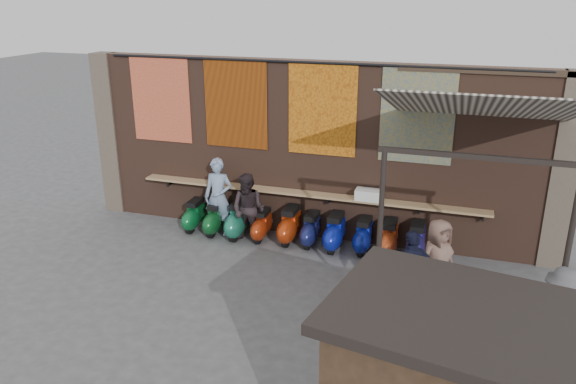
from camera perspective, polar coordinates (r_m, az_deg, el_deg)
The scene contains 33 objects.
ground at distance 11.04m, azimuth -1.65°, elevation -9.52°, with size 70.00×70.00×0.00m, color #474749.
brick_wall at distance 12.67m, azimuth 2.33°, elevation 4.20°, with size 10.00×0.40×4.00m, color brown.
pier_left at distance 14.87m, azimuth -17.45°, elevation 5.66°, with size 0.50×0.50×4.00m, color #4C4238.
pier_right at distance 12.40m, azimuth 26.16°, elevation 1.80°, with size 0.50×0.50×4.00m, color #4C4238.
eating_counter at distance 12.60m, azimuth 1.82°, elevation -0.18°, with size 8.00×0.32×0.05m, color #9E7A51.
shelf_box at distance 12.24m, azimuth 8.15°, elevation -0.28°, with size 0.55×0.31×0.23m, color white.
tapestry_redgold at distance 13.63m, azimuth -12.80°, elevation 9.16°, with size 1.50×0.02×2.00m, color maroon.
tapestry_sun at distance 12.78m, azimuth -5.33°, elevation 8.88°, with size 1.50×0.02×2.00m, color #C8520B.
tapestry_orange at distance 12.15m, azimuth 3.49°, elevation 8.36°, with size 1.50×0.02×2.00m, color orange.
tapestry_multi at distance 11.83m, azimuth 12.99°, elevation 7.57°, with size 1.50×0.02×2.00m, color navy.
hang_rail at distance 12.06m, azimuth 2.16°, elevation 13.01°, with size 0.06×0.06×9.50m, color black.
scooter_stool_0 at distance 13.53m, azimuth -9.48°, elevation -2.36°, with size 0.35×0.77×0.73m, color #0C592A, non-canonical shape.
scooter_stool_1 at distance 13.23m, azimuth -7.38°, elevation -2.72°, with size 0.35×0.78×0.74m, color #0F4B20, non-canonical shape.
scooter_stool_2 at distance 12.98m, azimuth -5.05°, elevation -2.85°, with size 0.40×0.88×0.84m, color #1B6D53, non-canonical shape.
scooter_stool_3 at distance 12.84m, azimuth -2.67°, elevation -3.40°, with size 0.33×0.74×0.70m, color maroon, non-canonical shape.
scooter_stool_4 at distance 12.67m, azimuth 0.17°, elevation -3.43°, with size 0.39×0.86×0.81m, color #9D2C0C, non-canonical shape.
scooter_stool_5 at distance 12.56m, azimuth 2.35°, elevation -3.86°, with size 0.35×0.77×0.73m, color #14194C, non-canonical shape.
scooter_stool_6 at distance 12.37m, azimuth 4.77°, elevation -4.12°, with size 0.38×0.85×0.80m, color #0E1B9A, non-canonical shape.
scooter_stool_7 at distance 12.33m, azimuth 7.67°, elevation -4.45°, with size 0.36×0.79×0.75m, color navy, non-canonical shape.
scooter_stool_8 at distance 12.24m, azimuth 10.21°, elevation -4.71°, with size 0.37×0.82×0.78m, color #9E3515, non-canonical shape.
scooter_stool_9 at distance 12.20m, azimuth 12.91°, elevation -4.95°, with size 0.38×0.84×0.80m, color #1D1753, non-canonical shape.
diner_left at distance 13.04m, azimuth -7.08°, elevation -0.49°, with size 0.67×0.44×1.83m, color #7A90B1.
diner_right at distance 12.51m, azimuth -4.05°, elevation -1.78°, with size 0.79×0.62×1.63m, color black.
shopper_navy at distance 10.06m, azimuth 12.37°, elevation -8.01°, with size 0.92×0.38×1.57m, color black.
shopper_grey at distance 9.55m, azimuth 25.88°, elevation -11.27°, with size 1.02×0.59×1.59m, color #525256.
shopper_tan at distance 10.60m, azimuth 14.90°, elevation -6.72°, with size 0.77×0.50×1.58m, color brown.
stall_roof at distance 5.77m, azimuth 17.13°, elevation -11.84°, with size 2.48×1.91×0.12m, color black.
stall_sign at distance 6.87m, azimuth 18.06°, elevation -13.50°, with size 1.20×0.04×0.50m, color gold.
awning_canvas at distance 10.14m, azimuth 19.17°, elevation 8.18°, with size 3.20×3.40×0.03m, color beige.
awning_ledger at distance 11.65m, azimuth 19.35°, elevation 11.55°, with size 3.30×0.08×0.12m, color #33261C.
awning_header at distance 8.78m, azimuth 18.88°, elevation 3.38°, with size 3.00×0.08×0.08m, color black.
awning_post_left at distance 9.37m, azimuth 9.26°, elevation -4.76°, with size 0.09×0.09×3.10m, color black.
awning_post_right at distance 9.44m, azimuth 26.37°, elevation -6.49°, with size 0.09×0.09×3.10m, color black.
Camera 1 is at (3.24, -9.06, 5.40)m, focal length 35.00 mm.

